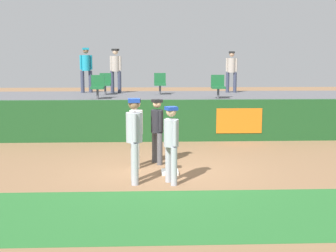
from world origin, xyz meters
TOP-DOWN VIEW (x-y plane):
  - ground_plane at (0.00, 0.00)m, footprint 60.00×60.00m
  - grass_foreground_strip at (0.00, -2.99)m, footprint 18.00×2.80m
  - first_base at (0.11, -0.15)m, footprint 0.40×0.40m
  - player_fielder_home at (-0.69, 0.52)m, footprint 0.34×0.55m
  - player_runner_visitor at (-0.70, -0.93)m, footprint 0.38×0.53m
  - player_coach_visitor at (0.10, -1.02)m, footprint 0.42×0.45m
  - player_umpire at (-0.17, 0.90)m, footprint 0.43×0.43m
  - field_wall at (0.01, 4.08)m, footprint 18.00×0.26m
  - bleacher_platform at (0.00, 6.65)m, footprint 18.00×4.80m
  - seat_front_right at (2.09, 5.52)m, footprint 0.47×0.44m
  - seat_back_center at (0.06, 7.32)m, footprint 0.46×0.44m
  - seat_back_left at (-2.08, 7.32)m, footprint 0.44×0.44m
  - seat_front_left at (-2.19, 5.52)m, footprint 0.47×0.44m
  - spectator_hooded at (-2.95, 8.35)m, footprint 0.50×0.43m
  - spectator_capped at (3.04, 8.17)m, footprint 0.46×0.39m
  - spectator_casual at (-1.73, 8.15)m, footprint 0.47×0.44m

SIDE VIEW (x-z plane):
  - ground_plane at x=0.00m, z-range 0.00..0.00m
  - grass_foreground_strip at x=0.00m, z-range 0.00..0.01m
  - first_base at x=0.11m, z-range 0.00..0.08m
  - bleacher_platform at x=0.00m, z-range 0.00..1.27m
  - field_wall at x=0.01m, z-range 0.00..1.36m
  - player_umpire at x=-0.17m, z-range 0.13..1.82m
  - player_coach_visitor at x=0.10m, z-range 0.14..1.85m
  - player_fielder_home at x=-0.69m, z-range 0.13..1.87m
  - player_runner_visitor at x=-0.70m, z-range 0.15..2.03m
  - seat_back_left at x=-2.08m, z-range 1.32..2.16m
  - seat_back_center at x=0.06m, z-range 1.32..2.16m
  - seat_front_left at x=-2.19m, z-range 1.32..2.16m
  - seat_front_right at x=2.09m, z-range 1.33..2.17m
  - spectator_capped at x=3.04m, z-range 1.41..3.10m
  - spectator_casual at x=-1.73m, z-range 1.42..3.21m
  - spectator_hooded at x=-2.95m, z-range 1.42..3.26m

